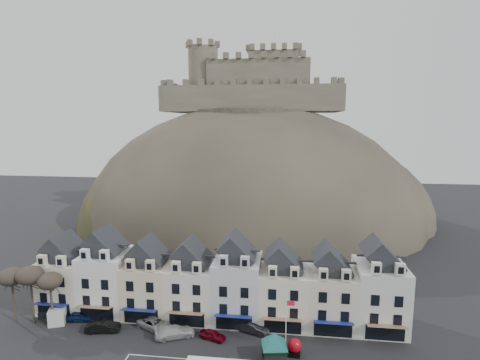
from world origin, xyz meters
name	(u,v)px	position (x,y,z in m)	size (l,w,h in m)	color
townhouse_terrace	(216,282)	(0.15, 15.97, 5.30)	(54.40, 9.35, 11.80)	silver
castle_hill	(254,223)	(1.25, 68.95, 0.11)	(100.00, 76.00, 68.00)	#322D26
castle	(255,84)	(0.51, 75.93, 40.19)	(50.20, 22.20, 22.00)	brown
tree_left_far	(11,277)	(-29.00, 10.50, 6.90)	(3.61, 3.61, 8.24)	#322A20
tree_left_mid	(30,276)	(-26.00, 10.50, 7.24)	(3.78, 3.78, 8.64)	#322A20
tree_left_near	(50,281)	(-23.00, 10.50, 6.55)	(3.43, 3.43, 7.84)	#322A20
bus_shelter	(274,340)	(9.25, 5.74, 2.98)	(5.97, 5.97, 3.85)	black
red_buoy	(294,347)	(11.75, 7.54, 1.12)	(1.78, 1.78, 2.20)	black
flagpole	(287,323)	(10.72, 7.50, 4.29)	(1.09, 0.13, 7.51)	silver
white_van	(59,311)	(-22.92, 12.00, 1.15)	(3.86, 5.48, 2.30)	silver
car_navy	(80,316)	(-19.65, 11.87, 0.69)	(1.62, 4.04, 1.38)	#0E1B46
car_black	(103,327)	(-14.80, 9.50, 0.78)	(1.65, 4.72, 1.55)	black
car_silver	(155,324)	(-7.86, 11.14, 0.74)	(2.45, 5.24, 1.48)	gray
car_white	(175,332)	(-4.40, 9.50, 0.78)	(2.19, 5.39, 1.56)	#BDBDBD
car_maroon	(212,335)	(0.80, 9.65, 0.62)	(1.48, 3.67, 1.25)	#5D0512
car_charcoal	(252,327)	(6.00, 12.00, 0.75)	(1.59, 4.56, 1.50)	black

